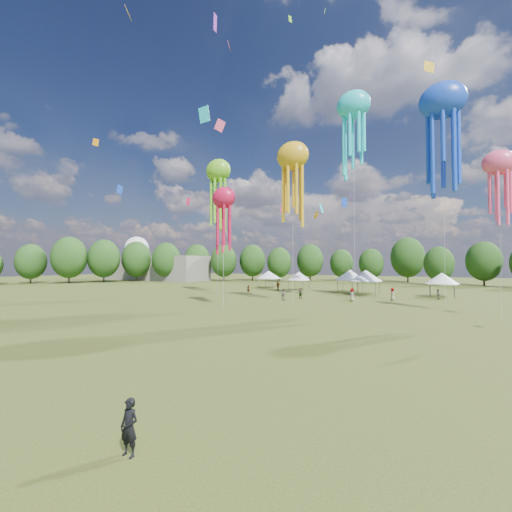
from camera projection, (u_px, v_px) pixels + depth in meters
The scene contains 10 objects.
ground at pixel (49, 392), 13.67m from camera, with size 300.00×300.00×0.00m, color #384416.
observer_main at pixel (129, 427), 9.09m from camera, with size 0.58×0.38×1.58m, color black.
spectator_near at pixel (283, 295), 48.19m from camera, with size 0.82×0.64×1.69m, color gray.
spectators_far at pixel (337, 292), 52.20m from camera, with size 31.18×14.20×1.88m.
festival_tents at pixel (339, 276), 63.10m from camera, with size 39.79×11.96×4.33m.
show_kites at pixel (335, 152), 46.61m from camera, with size 43.83×18.66×30.41m.
small_kites at pixel (325, 103), 51.22m from camera, with size 73.23×60.43×44.88m.
treeline at pixel (346, 259), 69.89m from camera, with size 201.57×95.24×13.43m.
hangar at pixel (154, 268), 112.08m from camera, with size 40.00×12.00×8.00m, color gray.
radome at pixel (137, 252), 125.43m from camera, with size 9.00×9.00×16.00m.
Camera 1 is at (14.40, -7.63, 5.33)m, focal length 22.93 mm.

